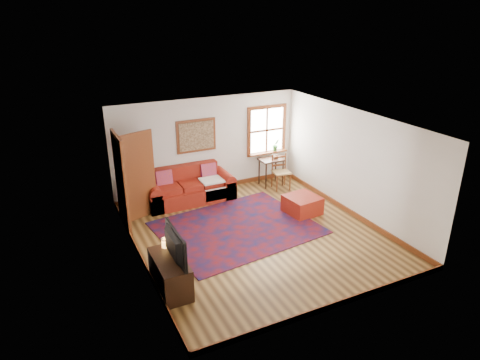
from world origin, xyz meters
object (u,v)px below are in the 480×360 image
red_ottoman (302,205)px  media_cabinet (170,274)px  red_leather_sofa (189,190)px  ladder_back_chair (280,170)px  side_table (271,163)px

red_ottoman → media_cabinet: 4.02m
red_leather_sofa → media_cabinet: bearing=-114.6°
red_ottoman → media_cabinet: (-3.73, -1.52, 0.09)m
red_ottoman → ladder_back_chair: bearing=72.0°
ladder_back_chair → media_cabinet: bearing=-142.7°
side_table → media_cabinet: (-3.93, -3.38, -0.33)m
red_leather_sofa → ladder_back_chair: ladder_back_chair is taller
side_table → media_cabinet: side_table is taller
side_table → ladder_back_chair: 0.34m
ladder_back_chair → red_ottoman: bearing=-101.6°
red_leather_sofa → ladder_back_chair: (2.50, -0.30, 0.22)m
side_table → media_cabinet: bearing=-139.3°
red_leather_sofa → media_cabinet: 3.72m
red_ottoman → media_cabinet: media_cabinet is taller
side_table → ladder_back_chair: bearing=-68.0°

